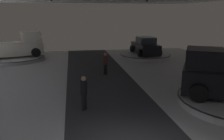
{
  "coord_description": "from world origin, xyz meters",
  "views": [
    {
      "loc": [
        -1.81,
        -6.02,
        4.28
      ],
      "look_at": [
        0.25,
        5.71,
        1.4
      ],
      "focal_mm": 37.19,
      "sensor_mm": 36.0,
      "label": 1
    }
  ],
  "objects_px": {
    "visitor_walking_near": "(105,62)",
    "visitor_walking_far": "(84,91)",
    "display_platform_deep_right": "(145,56)",
    "display_platform_deep_left": "(14,58)",
    "pickup_truck_deep_left": "(17,47)",
    "display_car_deep_right": "(145,46)"
  },
  "relations": [
    {
      "from": "display_car_deep_right",
      "to": "visitor_walking_far",
      "type": "height_order",
      "value": "display_car_deep_right"
    },
    {
      "from": "visitor_walking_far",
      "to": "display_platform_deep_left",
      "type": "bearing_deg",
      "value": 114.42
    },
    {
      "from": "display_platform_deep_right",
      "to": "visitor_walking_far",
      "type": "distance_m",
      "value": 13.94
    },
    {
      "from": "display_platform_deep_right",
      "to": "visitor_walking_near",
      "type": "distance_m",
      "value": 7.78
    },
    {
      "from": "display_car_deep_right",
      "to": "visitor_walking_far",
      "type": "distance_m",
      "value": 13.9
    },
    {
      "from": "visitor_walking_far",
      "to": "display_car_deep_right",
      "type": "bearing_deg",
      "value": 60.69
    },
    {
      "from": "display_platform_deep_left",
      "to": "display_car_deep_right",
      "type": "xyz_separation_m",
      "value": [
        12.7,
        -0.87,
        0.95
      ]
    },
    {
      "from": "pickup_truck_deep_left",
      "to": "display_platform_deep_right",
      "type": "height_order",
      "value": "pickup_truck_deep_left"
    },
    {
      "from": "visitor_walking_near",
      "to": "display_platform_deep_left",
      "type": "bearing_deg",
      "value": 138.7
    },
    {
      "from": "visitor_walking_near",
      "to": "visitor_walking_far",
      "type": "height_order",
      "value": "same"
    },
    {
      "from": "pickup_truck_deep_left",
      "to": "display_platform_deep_left",
      "type": "bearing_deg",
      "value": -162.28
    },
    {
      "from": "display_platform_deep_left",
      "to": "display_platform_deep_right",
      "type": "height_order",
      "value": "display_platform_deep_right"
    },
    {
      "from": "visitor_walking_near",
      "to": "display_platform_deep_right",
      "type": "bearing_deg",
      "value": 50.71
    },
    {
      "from": "display_car_deep_right",
      "to": "visitor_walking_far",
      "type": "bearing_deg",
      "value": -119.31
    },
    {
      "from": "visitor_walking_near",
      "to": "visitor_walking_far",
      "type": "xyz_separation_m",
      "value": [
        -1.89,
        -6.15,
        0.0
      ]
    },
    {
      "from": "display_platform_deep_left",
      "to": "pickup_truck_deep_left",
      "type": "distance_m",
      "value": 1.14
    },
    {
      "from": "display_platform_deep_left",
      "to": "display_platform_deep_right",
      "type": "xyz_separation_m",
      "value": [
        12.7,
        -0.84,
        0.02
      ]
    },
    {
      "from": "display_platform_deep_right",
      "to": "display_car_deep_right",
      "type": "distance_m",
      "value": 0.93
    },
    {
      "from": "display_platform_deep_left",
      "to": "pickup_truck_deep_left",
      "type": "relative_size",
      "value": 1.0
    },
    {
      "from": "display_platform_deep_left",
      "to": "pickup_truck_deep_left",
      "type": "xyz_separation_m",
      "value": [
        0.31,
        0.1,
        1.09
      ]
    },
    {
      "from": "pickup_truck_deep_left",
      "to": "visitor_walking_near",
      "type": "relative_size",
      "value": 3.58
    },
    {
      "from": "pickup_truck_deep_left",
      "to": "display_platform_deep_right",
      "type": "relative_size",
      "value": 1.14
    }
  ]
}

